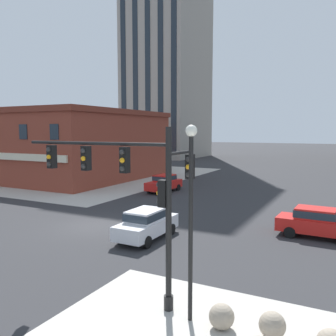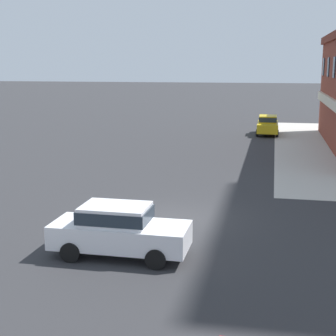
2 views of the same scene
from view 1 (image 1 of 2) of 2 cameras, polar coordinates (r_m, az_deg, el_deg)
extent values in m
plane|color=#2D2D30|center=(23.54, -11.57, -8.97)|extent=(320.00, 320.00, 0.00)
cube|color=#B7B2A8|center=(51.33, -14.90, -0.97)|extent=(32.00, 32.00, 0.02)
cylinder|color=black|center=(12.92, 0.09, -20.54)|extent=(0.32, 0.32, 0.50)
cylinder|color=black|center=(11.94, 0.10, -8.34)|extent=(0.20, 0.20, 6.14)
cylinder|color=black|center=(13.26, -11.76, 3.84)|extent=(6.12, 0.12, 0.12)
cylinder|color=black|center=(12.40, 2.01, 2.44)|extent=(0.11, 1.80, 0.11)
cube|color=black|center=(12.48, -6.86, 1.27)|extent=(0.28, 0.28, 0.90)
sphere|color=#282828|center=(12.33, -7.29, 2.51)|extent=(0.18, 0.18, 0.18)
sphere|color=orange|center=(12.35, -7.28, 1.22)|extent=(0.18, 0.18, 0.18)
sphere|color=#282828|center=(12.38, -7.26, -0.07)|extent=(0.18, 0.18, 0.18)
cube|color=black|center=(13.51, -12.83, 1.52)|extent=(0.28, 0.28, 0.90)
sphere|color=#282828|center=(13.37, -13.30, 2.67)|extent=(0.18, 0.18, 0.18)
sphere|color=orange|center=(13.39, -13.27, 1.47)|extent=(0.18, 0.18, 0.18)
sphere|color=#282828|center=(13.41, -13.25, 0.28)|extent=(0.18, 0.18, 0.18)
cube|color=black|center=(14.66, -17.92, 1.72)|extent=(0.28, 0.28, 0.90)
sphere|color=#282828|center=(14.54, -18.40, 2.78)|extent=(0.18, 0.18, 0.18)
sphere|color=orange|center=(14.55, -18.36, 1.67)|extent=(0.18, 0.18, 0.18)
sphere|color=#282828|center=(14.57, -18.33, 0.58)|extent=(0.18, 0.18, 0.18)
cube|color=black|center=(11.84, -0.76, -4.06)|extent=(0.28, 0.28, 0.90)
sphere|color=#282828|center=(11.87, -1.45, -2.67)|extent=(0.18, 0.18, 0.18)
sphere|color=orange|center=(11.92, -1.44, -4.00)|extent=(0.18, 0.18, 0.18)
sphere|color=#282828|center=(11.97, -1.44, -5.32)|extent=(0.18, 0.18, 0.18)
cube|color=black|center=(13.17, 3.50, 0.24)|extent=(0.28, 0.28, 0.90)
sphere|color=#282828|center=(12.99, 3.22, 1.40)|extent=(0.18, 0.18, 0.18)
sphere|color=orange|center=(13.02, 3.21, 0.17)|extent=(0.18, 0.18, 0.18)
sphere|color=#282828|center=(13.05, 3.20, -1.05)|extent=(0.18, 0.18, 0.18)
sphere|color=gray|center=(11.94, 8.48, -22.24)|extent=(0.78, 0.78, 0.78)
sphere|color=gray|center=(11.80, 16.19, -22.78)|extent=(0.78, 0.78, 0.78)
cylinder|color=black|center=(11.36, 3.60, -9.90)|extent=(0.14, 0.14, 5.83)
sphere|color=white|center=(10.93, 3.71, 5.91)|extent=(0.36, 0.36, 0.36)
cube|color=red|center=(35.44, -0.66, -2.67)|extent=(2.02, 4.50, 0.76)
cube|color=red|center=(35.47, -0.53, -1.55)|extent=(1.62, 2.20, 0.60)
cube|color=#232D38|center=(35.47, -0.53, -1.55)|extent=(1.66, 2.29, 0.40)
cylinder|color=black|center=(33.92, -0.66, -3.71)|extent=(0.26, 0.65, 0.64)
cylinder|color=black|center=(34.81, -3.01, -3.46)|extent=(0.26, 0.65, 0.64)
cylinder|color=black|center=(36.24, 1.60, -3.08)|extent=(0.26, 0.65, 0.64)
cylinder|color=black|center=(37.08, -0.66, -2.87)|extent=(0.26, 0.65, 0.64)
cube|color=silver|center=(20.28, -3.38, -9.25)|extent=(1.78, 4.41, 0.76)
cube|color=silver|center=(19.99, -3.61, -7.46)|extent=(1.51, 2.12, 0.60)
cube|color=#232D38|center=(19.99, -3.61, -7.46)|extent=(1.54, 2.21, 0.40)
cylinder|color=black|center=(21.92, -3.40, -9.11)|extent=(0.22, 0.64, 0.64)
cylinder|color=black|center=(21.14, 0.54, -9.67)|extent=(0.22, 0.64, 0.64)
cylinder|color=black|center=(19.73, -7.57, -10.87)|extent=(0.22, 0.64, 0.64)
cylinder|color=black|center=(18.85, -3.33, -11.64)|extent=(0.22, 0.64, 0.64)
cube|color=red|center=(22.13, 22.67, -8.41)|extent=(4.47, 1.95, 0.76)
cube|color=red|center=(22.00, 22.35, -6.66)|extent=(2.17, 1.59, 0.60)
cube|color=#232D38|center=(22.00, 22.35, -6.66)|extent=(2.26, 1.62, 0.40)
cylinder|color=black|center=(23.22, 19.52, -8.59)|extent=(0.65, 0.25, 0.64)
cylinder|color=black|center=(21.63, 18.70, -9.63)|extent=(0.65, 0.25, 0.64)
cube|color=brown|center=(49.13, -16.35, 3.28)|extent=(21.11, 19.65, 7.85)
cube|color=brown|center=(49.13, -16.49, 8.21)|extent=(21.53, 20.05, 0.60)
cube|color=#1E2833|center=(39.22, -21.96, 5.34)|extent=(1.10, 0.08, 1.50)
cube|color=#1E2833|center=(36.13, -17.57, 5.48)|extent=(1.10, 0.08, 1.50)
cube|color=#9E998E|center=(86.80, -0.06, 23.86)|extent=(14.83, 17.54, 65.39)
cube|color=#1E2833|center=(82.51, -7.21, 24.78)|extent=(1.20, 0.10, 62.77)
camera|label=2|loc=(21.97, 40.07, 4.63)|focal=54.08mm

